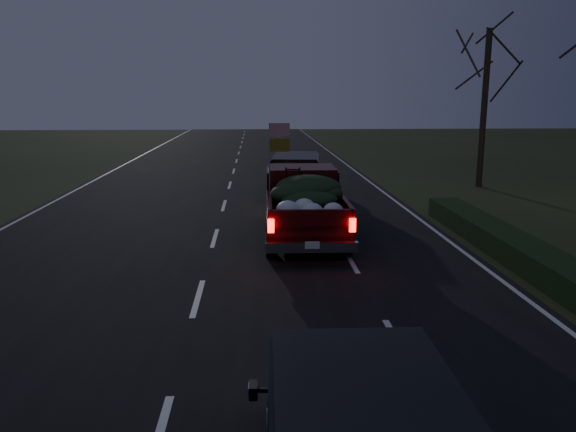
{
  "coord_description": "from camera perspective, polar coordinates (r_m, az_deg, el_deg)",
  "views": [
    {
      "loc": [
        1.23,
        -11.07,
        4.1
      ],
      "look_at": [
        1.98,
        1.99,
        1.3
      ],
      "focal_mm": 35.0,
      "sensor_mm": 36.0,
      "label": 1
    }
  ],
  "objects": [
    {
      "name": "ground",
      "position": [
        11.87,
        -9.14,
        -8.29
      ],
      "size": [
        120.0,
        120.0,
        0.0
      ],
      "primitive_type": "plane",
      "color": "black",
      "rests_on": "ground"
    },
    {
      "name": "road_asphalt",
      "position": [
        11.86,
        -9.14,
        -8.25
      ],
      "size": [
        14.0,
        120.0,
        0.02
      ],
      "primitive_type": "cube",
      "color": "black",
      "rests_on": "ground"
    },
    {
      "name": "hedge_row",
      "position": [
        15.98,
        21.1,
        -2.49
      ],
      "size": [
        1.0,
        10.0,
        0.6
      ],
      "primitive_type": "cube",
      "color": "black",
      "rests_on": "ground"
    },
    {
      "name": "bare_tree_far",
      "position": [
        27.11,
        19.54,
        13.81
      ],
      "size": [
        3.6,
        3.6,
        7.0
      ],
      "color": "black",
      "rests_on": "ground"
    },
    {
      "name": "pickup_truck",
      "position": [
        16.44,
        1.6,
        1.64
      ],
      "size": [
        2.29,
        5.75,
        2.99
      ],
      "rotation": [
        0.0,
        0.0,
        -0.02
      ],
      "color": "#3D0809",
      "rests_on": "ground"
    },
    {
      "name": "lead_suv",
      "position": [
        24.01,
        0.78,
        4.71
      ],
      "size": [
        2.45,
        4.86,
        1.34
      ],
      "rotation": [
        0.0,
        0.0,
        -0.11
      ],
      "color": "black",
      "rests_on": "ground"
    }
  ]
}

